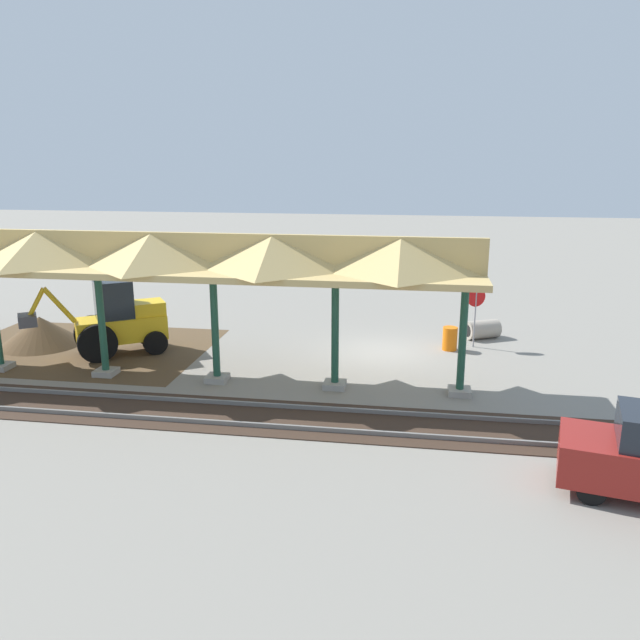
{
  "coord_description": "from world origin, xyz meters",
  "views": [
    {
      "loc": [
        -1.13,
        22.74,
        7.15
      ],
      "look_at": [
        2.18,
        1.61,
        1.6
      ],
      "focal_mm": 35.0,
      "sensor_mm": 36.0,
      "label": 1
    }
  ],
  "objects_px": {
    "concrete_pipe": "(482,329)",
    "stop_sign": "(476,304)",
    "traffic_barrel": "(450,339)",
    "backhoe": "(117,321)"
  },
  "relations": [
    {
      "from": "concrete_pipe",
      "to": "traffic_barrel",
      "type": "bearing_deg",
      "value": 52.98
    },
    {
      "from": "stop_sign",
      "to": "concrete_pipe",
      "type": "xyz_separation_m",
      "value": [
        -0.44,
        -1.28,
        -1.34
      ]
    },
    {
      "from": "stop_sign",
      "to": "traffic_barrel",
      "type": "relative_size",
      "value": 2.64
    },
    {
      "from": "concrete_pipe",
      "to": "stop_sign",
      "type": "bearing_deg",
      "value": 71.07
    },
    {
      "from": "concrete_pipe",
      "to": "traffic_barrel",
      "type": "height_order",
      "value": "traffic_barrel"
    },
    {
      "from": "stop_sign",
      "to": "concrete_pipe",
      "type": "relative_size",
      "value": 1.52
    },
    {
      "from": "stop_sign",
      "to": "traffic_barrel",
      "type": "height_order",
      "value": "stop_sign"
    },
    {
      "from": "concrete_pipe",
      "to": "backhoe",
      "type": "bearing_deg",
      "value": 17.24
    },
    {
      "from": "backhoe",
      "to": "concrete_pipe",
      "type": "relative_size",
      "value": 3.05
    },
    {
      "from": "backhoe",
      "to": "traffic_barrel",
      "type": "distance_m",
      "value": 12.61
    }
  ]
}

